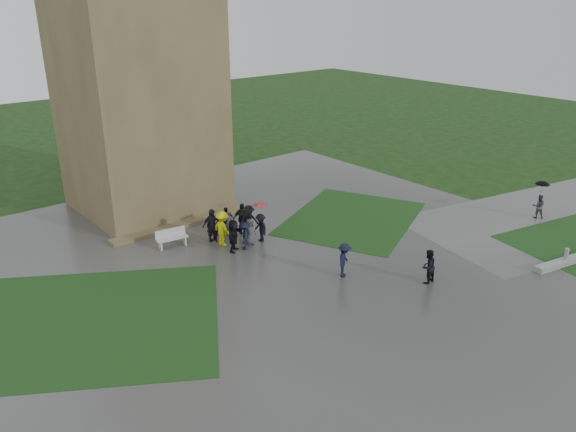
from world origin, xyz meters
TOP-DOWN VIEW (x-y plane):
  - ground at (0.00, 0.00)m, footprint 120.00×120.00m
  - plaza at (0.00, 2.00)m, footprint 34.00×34.00m
  - lawn_inset_left at (-8.50, 4.00)m, footprint 14.10×13.46m
  - lawn_inset_right at (8.50, 5.00)m, footprint 11.12×10.15m
  - tower at (0.00, 15.00)m, footprint 8.00×8.00m
  - tower_plinth at (0.00, 10.60)m, footprint 9.00×0.80m
  - bench at (-1.96, 8.40)m, footprint 1.76×0.79m
  - visitor_cluster at (1.02, 6.65)m, footprint 3.24×3.55m
  - pedestrian_mid at (2.74, -0.04)m, footprint 1.24×1.10m
  - pedestrian_near at (5.32, -3.00)m, footprint 0.83×0.49m
  - pedestrian_path at (17.29, -2.18)m, footprint 0.83×0.83m

SIDE VIEW (x-z plane):
  - ground at x=0.00m, z-range 0.00..0.00m
  - plaza at x=0.00m, z-range 0.00..0.02m
  - lawn_inset_left at x=-8.50m, z-range 0.02..0.03m
  - lawn_inset_right at x=8.50m, z-range 0.02..0.03m
  - tower_plinth at x=0.00m, z-range 0.02..0.24m
  - bench at x=-1.96m, z-range 0.03..1.02m
  - pedestrian_near at x=5.32m, z-range 0.02..1.69m
  - pedestrian_mid at x=2.74m, z-range 0.02..1.74m
  - visitor_cluster at x=1.02m, z-range -0.17..2.23m
  - pedestrian_path at x=17.29m, z-range 0.25..2.63m
  - tower at x=0.00m, z-range 0.00..18.00m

